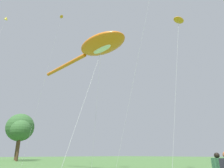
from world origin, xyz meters
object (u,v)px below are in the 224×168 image
at_px(big_show_kite, 99,46).
at_px(tree_broad_distant, 21,130).
at_px(small_kite_tiny_distant, 61,19).
at_px(small_kite_diamond_red, 5,20).
at_px(tree_pine_center, 20,128).
at_px(small_kite_bird_shape, 101,44).
at_px(small_kite_delta_white, 179,21).

relative_size(big_show_kite, tree_broad_distant, 1.42).
bearing_deg(small_kite_tiny_distant, small_kite_diamond_red, -84.57).
distance_m(small_kite_diamond_red, tree_pine_center, 36.68).
xyz_separation_m(big_show_kite, small_kite_bird_shape, (2.45, 2.64, 2.26)).
height_order(big_show_kite, tree_broad_distant, big_show_kite).
bearing_deg(big_show_kite, small_kite_delta_white, 21.28).
relative_size(small_kite_tiny_distant, small_kite_delta_white, 1.90).
height_order(small_kite_tiny_distant, small_kite_delta_white, small_kite_tiny_distant).
xyz_separation_m(small_kite_tiny_distant, small_kite_delta_white, (0.95, -20.47, -10.80)).
distance_m(small_kite_bird_shape, small_kite_diamond_red, 17.37).
xyz_separation_m(small_kite_delta_white, tree_pine_center, (6.46, 54.72, -3.63)).
relative_size(small_kite_bird_shape, small_kite_diamond_red, 0.66).
xyz_separation_m(big_show_kite, tree_broad_distant, (6.56, 38.07, -4.71)).
distance_m(small_kite_bird_shape, tree_broad_distant, 36.35).
relative_size(big_show_kite, small_kite_delta_white, 1.06).
distance_m(big_show_kite, tree_pine_center, 48.66).
height_order(big_show_kite, small_kite_bird_shape, small_kite_bird_shape).
bearing_deg(small_kite_tiny_distant, big_show_kite, 18.39).
bearing_deg(small_kite_bird_shape, tree_pine_center, 142.41).
distance_m(small_kite_bird_shape, tree_pine_center, 45.83).
bearing_deg(small_kite_bird_shape, tree_broad_distant, 144.78).
bearing_deg(small_kite_bird_shape, small_kite_diamond_red, -178.86).
relative_size(small_kite_diamond_red, small_kite_delta_white, 1.72).
bearing_deg(small_kite_diamond_red, small_kite_tiny_distant, 162.87).
relative_size(small_kite_tiny_distant, tree_broad_distant, 2.53).
bearing_deg(small_kite_tiny_distant, tree_pine_center, -164.71).
height_order(small_kite_tiny_distant, tree_broad_distant, small_kite_tiny_distant).
height_order(small_kite_diamond_red, tree_broad_distant, small_kite_diamond_red).
relative_size(small_kite_bird_shape, small_kite_delta_white, 1.13).
bearing_deg(big_show_kite, tree_broad_distant, 167.96).
height_order(small_kite_bird_shape, small_kite_delta_white, small_kite_bird_shape).
xyz_separation_m(big_show_kite, small_kite_delta_white, (3.10, -7.10, 0.71)).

